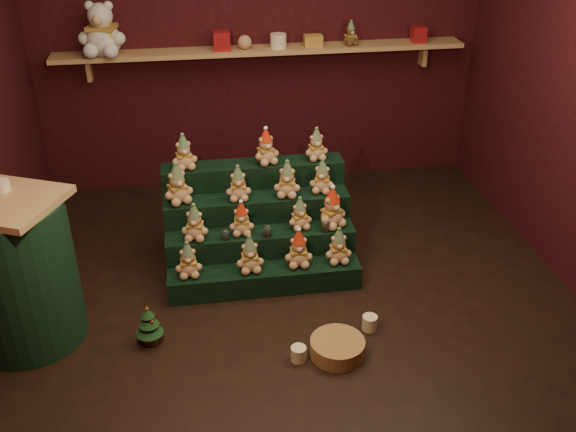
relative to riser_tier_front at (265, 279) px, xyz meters
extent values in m
plane|color=black|center=(0.21, -0.13, -0.09)|extent=(4.00, 4.00, 0.00)
cube|color=black|center=(0.21, 1.92, 1.31)|extent=(4.00, 0.10, 2.80)
cube|color=black|center=(0.21, -2.18, 1.31)|extent=(4.00, 0.10, 2.80)
cube|color=tan|center=(0.21, 1.74, 1.21)|extent=(3.60, 0.26, 0.04)
cube|color=tan|center=(-1.29, 1.81, 1.09)|extent=(0.04, 0.12, 0.20)
cube|color=tan|center=(1.71, 1.81, 1.09)|extent=(0.04, 0.12, 0.20)
cube|color=black|center=(0.00, 0.00, 0.00)|extent=(1.40, 0.22, 0.18)
cube|color=black|center=(0.00, 0.22, 0.09)|extent=(1.40, 0.22, 0.36)
cube|color=black|center=(0.00, 0.44, 0.18)|extent=(1.40, 0.22, 0.54)
cube|color=black|center=(0.00, 0.66, 0.27)|extent=(1.40, 0.22, 0.72)
cylinder|color=black|center=(-0.26, 0.16, 0.28)|extent=(0.06, 0.06, 0.02)
sphere|color=white|center=(-0.26, 0.16, 0.32)|extent=(0.06, 0.06, 0.06)
cylinder|color=black|center=(0.04, 0.16, 0.28)|extent=(0.06, 0.06, 0.02)
sphere|color=white|center=(0.04, 0.16, 0.33)|extent=(0.07, 0.07, 0.07)
cylinder|color=black|center=(0.48, 0.16, 0.28)|extent=(0.06, 0.06, 0.03)
sphere|color=white|center=(0.48, 0.16, 0.33)|extent=(0.07, 0.07, 0.07)
cube|color=tan|center=(-1.59, -0.27, 0.91)|extent=(0.84, 0.79, 0.04)
cylinder|color=black|center=(-1.59, -0.27, 0.40)|extent=(0.71, 0.71, 0.98)
cylinder|color=beige|center=(-1.59, -0.17, 0.97)|extent=(0.09, 0.09, 0.07)
cylinder|color=#49301A|center=(-0.81, -0.47, -0.07)|extent=(0.09, 0.09, 0.04)
cone|color=#123317|center=(-0.81, -0.47, 0.03)|extent=(0.18, 0.18, 0.09)
cone|color=#123317|center=(-0.81, -0.47, 0.10)|extent=(0.13, 0.13, 0.08)
cone|color=#123317|center=(-0.81, -0.47, 0.15)|extent=(0.09, 0.09, 0.06)
cone|color=gold|center=(-0.81, -0.47, 0.20)|extent=(0.03, 0.03, 0.03)
cylinder|color=beige|center=(0.12, -0.78, -0.04)|extent=(0.10, 0.10, 0.10)
cylinder|color=beige|center=(0.64, -0.56, -0.04)|extent=(0.10, 0.10, 0.10)
cylinder|color=#A87843|center=(0.37, -0.77, -0.04)|extent=(0.39, 0.39, 0.11)
cube|color=#A8191D|center=(-0.14, 1.72, 1.31)|extent=(0.14, 0.14, 0.16)
cylinder|color=beige|center=(0.35, 1.72, 1.29)|extent=(0.14, 0.14, 0.12)
cube|color=#A8191D|center=(1.62, 1.72, 1.30)|extent=(0.12, 0.12, 0.14)
sphere|color=tan|center=(0.06, 1.72, 1.29)|extent=(0.12, 0.12, 0.12)
cube|color=orange|center=(0.66, 1.72, 1.28)|extent=(0.16, 0.10, 0.10)
camera|label=1|loc=(-0.42, -3.82, 2.69)|focal=40.00mm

